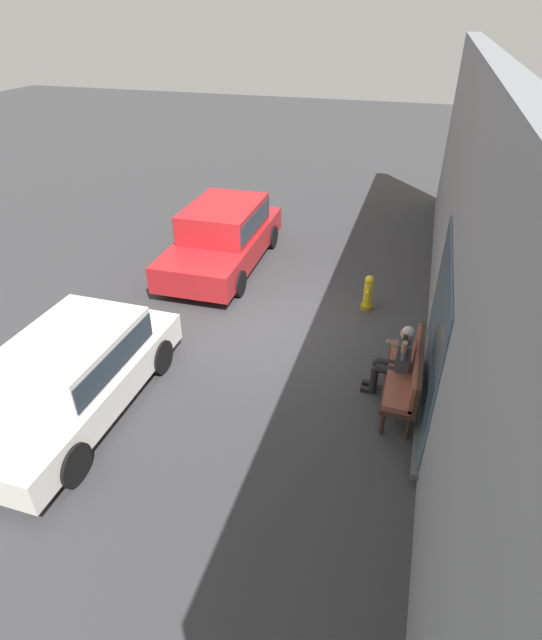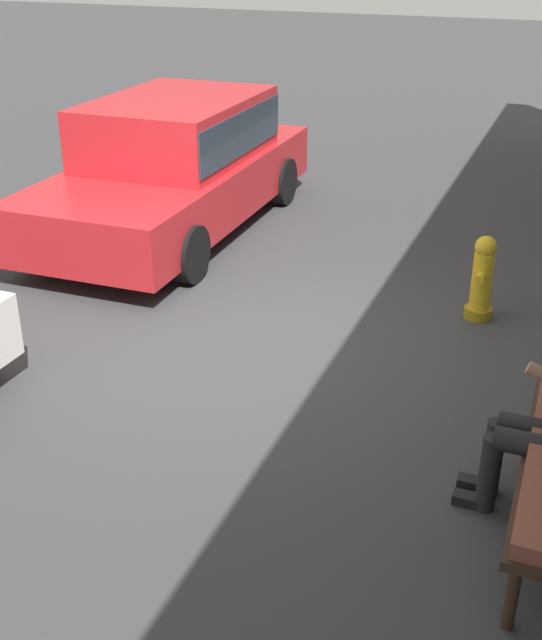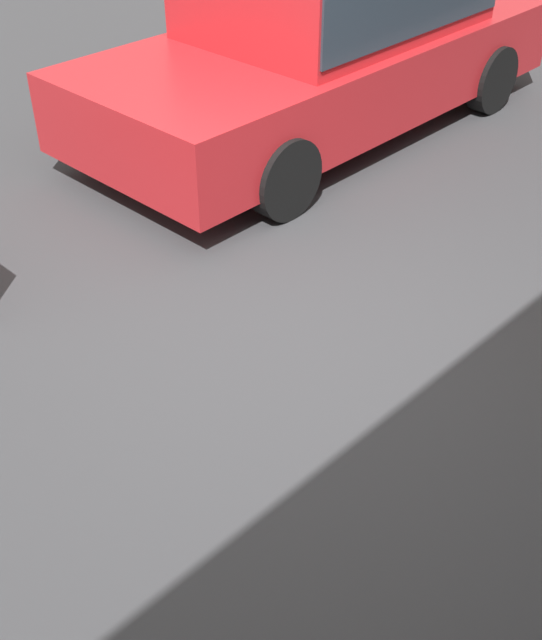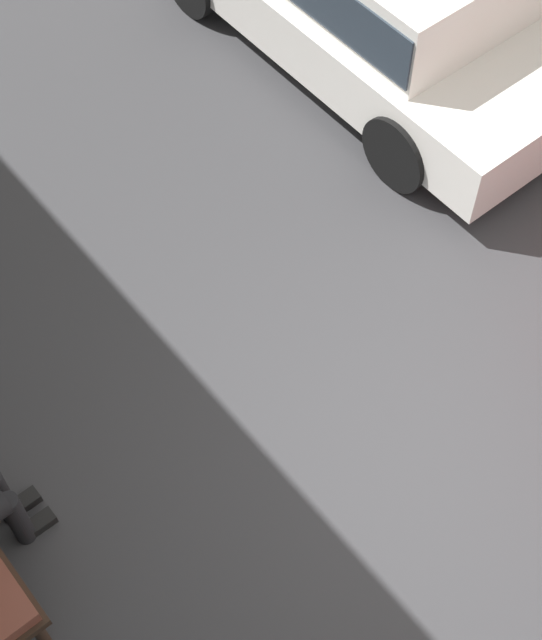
{
  "view_description": "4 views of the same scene",
  "coord_description": "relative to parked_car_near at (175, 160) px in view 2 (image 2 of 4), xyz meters",
  "views": [
    {
      "loc": [
        8.41,
        2.6,
        5.66
      ],
      "look_at": [
        1.57,
        0.53,
        1.15
      ],
      "focal_mm": 28.0,
      "sensor_mm": 36.0,
      "label": 1
    },
    {
      "loc": [
        5.81,
        2.6,
        3.3
      ],
      "look_at": [
        1.19,
        0.75,
        0.87
      ],
      "focal_mm": 45.0,
      "sensor_mm": 36.0,
      "label": 2
    },
    {
      "loc": [
        2.78,
        2.6,
        2.89
      ],
      "look_at": [
        0.79,
        0.63,
        0.83
      ],
      "focal_mm": 45.0,
      "sensor_mm": 36.0,
      "label": 3
    },
    {
      "loc": [
        -1.3,
        2.6,
        5.76
      ],
      "look_at": [
        1.06,
        0.67,
        1.16
      ],
      "focal_mm": 55.0,
      "sensor_mm": 36.0,
      "label": 4
    }
  ],
  "objects": [
    {
      "name": "ground_plane",
      "position": [
        2.47,
        1.93,
        -0.83
      ],
      "size": [
        60.0,
        60.0,
        0.0
      ],
      "primitive_type": "plane",
      "color": "#38383A"
    },
    {
      "name": "parked_car_near",
      "position": [
        0.0,
        0.0,
        0.0
      ],
      "size": [
        4.57,
        2.03,
        1.55
      ],
      "color": "red",
      "rests_on": "ground_plane"
    },
    {
      "name": "fire_hydrant",
      "position": [
        1.23,
        3.82,
        -0.44
      ],
      "size": [
        0.38,
        0.26,
        0.81
      ],
      "color": "olive",
      "rests_on": "ground_plane"
    }
  ]
}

